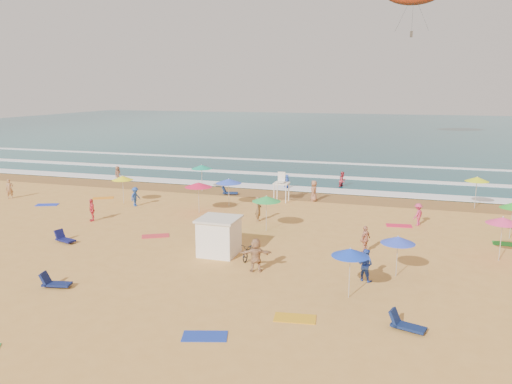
% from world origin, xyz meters
% --- Properties ---
extents(ground, '(220.00, 220.00, 0.00)m').
position_xyz_m(ground, '(0.00, 0.00, 0.00)').
color(ground, gold).
rests_on(ground, ground).
extents(ocean, '(220.00, 140.00, 0.18)m').
position_xyz_m(ocean, '(0.00, 84.00, 0.00)').
color(ocean, '#0C4756').
rests_on(ocean, ground).
extents(wet_sand, '(220.00, 220.00, 0.00)m').
position_xyz_m(wet_sand, '(0.00, 12.50, 0.01)').
color(wet_sand, olive).
rests_on(wet_sand, ground).
extents(surf_foam, '(200.00, 18.70, 0.05)m').
position_xyz_m(surf_foam, '(0.00, 21.32, 0.10)').
color(surf_foam, white).
rests_on(surf_foam, ground).
extents(cabana, '(2.00, 2.00, 2.00)m').
position_xyz_m(cabana, '(1.01, -4.17, 1.00)').
color(cabana, white).
rests_on(cabana, ground).
extents(cabana_roof, '(2.20, 2.20, 0.12)m').
position_xyz_m(cabana_roof, '(1.01, -4.17, 2.06)').
color(cabana_roof, silver).
rests_on(cabana_roof, cabana).
extents(bicycle, '(0.74, 1.79, 0.92)m').
position_xyz_m(bicycle, '(2.91, -4.47, 0.46)').
color(bicycle, black).
rests_on(bicycle, ground).
extents(lifeguard_stand, '(1.20, 1.20, 2.10)m').
position_xyz_m(lifeguard_stand, '(1.05, 9.76, 1.05)').
color(lifeguard_stand, white).
rests_on(lifeguard_stand, ground).
extents(beach_umbrellas, '(52.17, 28.66, 0.80)m').
position_xyz_m(beach_umbrellas, '(0.48, 1.10, 2.18)').
color(beach_umbrellas, '#FFA815').
rests_on(beach_umbrellas, ground).
extents(loungers, '(50.36, 22.82, 0.34)m').
position_xyz_m(loungers, '(7.06, -3.47, 0.17)').
color(loungers, '#0D1C45').
rests_on(loungers, ground).
extents(towels, '(42.79, 24.94, 0.03)m').
position_xyz_m(towels, '(-0.21, -2.66, 0.01)').
color(towels, red).
rests_on(towels, ground).
extents(beachgoers, '(44.68, 26.46, 2.01)m').
position_xyz_m(beachgoers, '(3.18, 5.08, 0.76)').
color(beachgoers, blue).
rests_on(beachgoers, ground).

